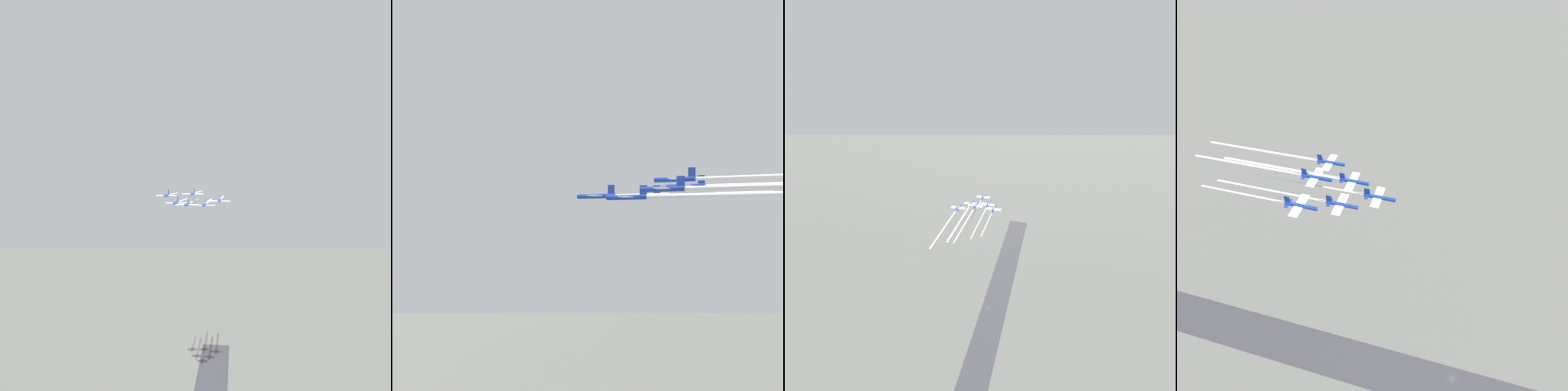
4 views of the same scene
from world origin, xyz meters
The scene contains 11 objects.
jet_0 centered at (48.97, -17.54, 164.79)m, with size 10.00×9.78×3.46m.
jet_1 centered at (55.42, -27.82, 163.95)m, with size 10.00×9.78×3.46m.
jet_2 centered at (61.09, -16.90, 164.82)m, with size 10.00×9.78×3.46m.
jet_3 centered at (61.86, -38.10, 165.26)m, with size 10.00×9.78×3.46m.
jet_4 centered at (67.53, -27.18, 168.44)m, with size 10.00×9.78×3.46m.
jet_5 centered at (73.21, -16.26, 167.66)m, with size 10.00×9.78×3.46m.
smoke_trail_0 centered at (70.35, -28.64, 164.74)m, with size 34.69×18.49×0.72m.
smoke_trail_1 centered at (79.56, -40.36, 163.90)m, with size 40.45×21.81×1.23m.
smoke_trail_2 centered at (82.63, -28.09, 164.77)m, with size 35.04×18.72×0.79m.
smoke_trail_4 centered at (89.55, -38.62, 168.39)m, with size 36.05×19.32×0.91m.
smoke_trail_5 centered at (90.20, -25.09, 167.61)m, with size 25.93×13.93×0.70m.
Camera 2 is at (34.18, -158.08, 156.42)m, focal length 50.00 mm.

